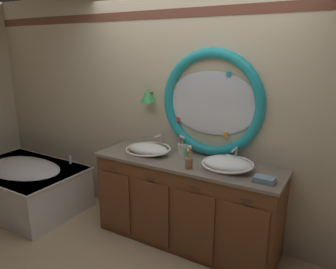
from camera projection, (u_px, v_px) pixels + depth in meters
ground_plane at (162, 250)px, 3.25m from camera, size 14.00×14.00×0.00m
back_wall_assembly at (192, 114)px, 3.38m from camera, size 6.40×0.26×2.60m
vanity_counter at (186, 202)px, 3.30m from camera, size 1.93×0.60×0.90m
bathtub at (24, 183)px, 4.07m from camera, size 1.49×0.98×0.64m
sink_basin_left at (148, 149)px, 3.36m from camera, size 0.48×0.48×0.12m
sink_basin_right at (228, 164)px, 2.93m from camera, size 0.48×0.48×0.12m
faucet_set_left at (159, 143)px, 3.54m from camera, size 0.23×0.13×0.17m
faucet_set_right at (236, 157)px, 3.11m from camera, size 0.21×0.14×0.16m
toothbrush_holder_left at (182, 148)px, 3.40m from camera, size 0.09×0.09×0.20m
toothbrush_holder_right at (189, 162)px, 2.98m from camera, size 0.08×0.08×0.22m
soap_dispenser at (187, 153)px, 3.21m from camera, size 0.06×0.06×0.16m
folded_hand_towel at (264, 180)px, 2.68m from camera, size 0.19×0.12×0.05m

